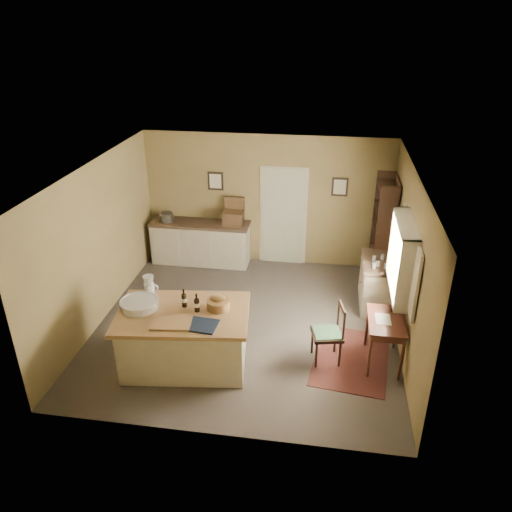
{
  "coord_description": "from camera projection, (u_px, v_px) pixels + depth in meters",
  "views": [
    {
      "loc": [
        1.23,
        -7.04,
        4.82
      ],
      "look_at": [
        0.11,
        0.33,
        1.15
      ],
      "focal_mm": 35.0,
      "sensor_mm": 36.0,
      "label": 1
    }
  ],
  "objects": [
    {
      "name": "ceiling",
      "position": [
        245.0,
        171.0,
        7.35
      ],
      "size": [
        5.0,
        5.0,
        0.0
      ],
      "primitive_type": "plane",
      "color": "silver",
      "rests_on": "wall_back"
    },
    {
      "name": "right_cabinet",
      "position": [
        377.0,
        283.0,
        8.9
      ],
      "size": [
        0.57,
        1.03,
        0.99
      ],
      "color": "beige",
      "rests_on": "ground"
    },
    {
      "name": "desk_chair",
      "position": [
        327.0,
        334.0,
        7.47
      ],
      "size": [
        0.52,
        0.52,
        0.94
      ],
      "primitive_type": null,
      "rotation": [
        0.0,
        0.0,
        0.21
      ],
      "color": "black",
      "rests_on": "ground"
    },
    {
      "name": "wall_front",
      "position": [
        210.0,
        347.0,
        5.73
      ],
      "size": [
        5.0,
        0.1,
        2.7
      ],
      "primitive_type": "cube",
      "color": "olive",
      "rests_on": "ground"
    },
    {
      "name": "window",
      "position": [
        405.0,
        258.0,
        7.36
      ],
      "size": [
        0.25,
        1.99,
        1.12
      ],
      "color": "beige",
      "rests_on": "ground"
    },
    {
      "name": "shelving_unit",
      "position": [
        385.0,
        232.0,
        9.47
      ],
      "size": [
        0.36,
        0.95,
        2.11
      ],
      "color": "black",
      "rests_on": "ground"
    },
    {
      "name": "door",
      "position": [
        283.0,
        216.0,
        10.22
      ],
      "size": [
        0.97,
        0.06,
        2.11
      ],
      "primitive_type": "cube",
      "color": "#BCBE9F",
      "rests_on": "ground"
    },
    {
      "name": "ground",
      "position": [
        247.0,
        324.0,
        8.54
      ],
      "size": [
        5.0,
        5.0,
        0.0
      ],
      "primitive_type": "plane",
      "color": "brown",
      "rests_on": "ground"
    },
    {
      "name": "writing_desk",
      "position": [
        386.0,
        325.0,
        7.34
      ],
      "size": [
        0.53,
        0.86,
        0.82
      ],
      "color": "#351710",
      "rests_on": "ground"
    },
    {
      "name": "wall_left",
      "position": [
        98.0,
        244.0,
        8.29
      ],
      "size": [
        0.1,
        5.0,
        2.7
      ],
      "primitive_type": "cube",
      "color": "olive",
      "rests_on": "ground"
    },
    {
      "name": "work_island",
      "position": [
        184.0,
        336.0,
        7.41
      ],
      "size": [
        2.04,
        1.46,
        1.2
      ],
      "rotation": [
        0.0,
        0.0,
        0.12
      ],
      "color": "beige",
      "rests_on": "ground"
    },
    {
      "name": "sideboard",
      "position": [
        201.0,
        241.0,
        10.46
      ],
      "size": [
        2.06,
        0.58,
        1.18
      ],
      "color": "beige",
      "rests_on": "ground"
    },
    {
      "name": "wall_back",
      "position": [
        267.0,
        201.0,
        10.17
      ],
      "size": [
        5.0,
        0.1,
        2.7
      ],
      "primitive_type": "cube",
      "color": "olive",
      "rests_on": "ground"
    },
    {
      "name": "wall_right",
      "position": [
        407.0,
        264.0,
        7.61
      ],
      "size": [
        0.1,
        5.0,
        2.7
      ],
      "primitive_type": "cube",
      "color": "olive",
      "rests_on": "ground"
    },
    {
      "name": "framed_prints",
      "position": [
        277.0,
        184.0,
        9.96
      ],
      "size": [
        2.82,
        0.02,
        0.38
      ],
      "color": "black",
      "rests_on": "ground"
    },
    {
      "name": "rug",
      "position": [
        351.0,
        358.0,
        7.69
      ],
      "size": [
        1.28,
        1.72,
        0.01
      ],
      "primitive_type": "cube",
      "rotation": [
        0.0,
        0.0,
        -0.12
      ],
      "color": "#4A1D17",
      "rests_on": "ground"
    }
  ]
}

